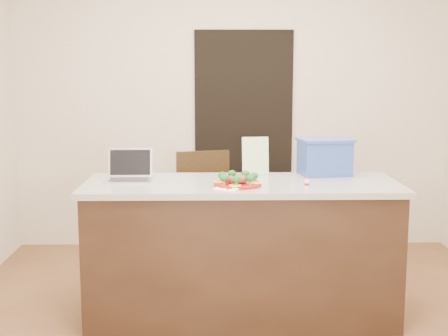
{
  "coord_description": "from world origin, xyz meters",
  "views": [
    {
      "loc": [
        -0.2,
        -3.75,
        1.66
      ],
      "look_at": [
        -0.12,
        0.2,
        1.02
      ],
      "focal_mm": 50.0,
      "sensor_mm": 36.0,
      "label": 1
    }
  ],
  "objects_px": {
    "napkin": "(228,188)",
    "chair": "(203,205)",
    "plate": "(238,184)",
    "yogurt_bottle": "(307,183)",
    "blue_box": "(325,157)",
    "island": "(241,250)",
    "laptop": "(129,172)"
  },
  "relations": [
    {
      "from": "plate",
      "to": "blue_box",
      "type": "xyz_separation_m",
      "value": [
        0.62,
        0.39,
        0.12
      ]
    },
    {
      "from": "island",
      "to": "blue_box",
      "type": "bearing_deg",
      "value": 24.37
    },
    {
      "from": "laptop",
      "to": "blue_box",
      "type": "relative_size",
      "value": 0.76
    },
    {
      "from": "island",
      "to": "chair",
      "type": "xyz_separation_m",
      "value": [
        -0.27,
        0.92,
        0.1
      ]
    },
    {
      "from": "island",
      "to": "chair",
      "type": "relative_size",
      "value": 2.08
    },
    {
      "from": "island",
      "to": "yogurt_bottle",
      "type": "height_order",
      "value": "yogurt_bottle"
    },
    {
      "from": "napkin",
      "to": "blue_box",
      "type": "bearing_deg",
      "value": 35.31
    },
    {
      "from": "laptop",
      "to": "chair",
      "type": "bearing_deg",
      "value": 60.11
    },
    {
      "from": "plate",
      "to": "laptop",
      "type": "bearing_deg",
      "value": 163.88
    },
    {
      "from": "yogurt_bottle",
      "to": "plate",
      "type": "bearing_deg",
      "value": 170.21
    },
    {
      "from": "napkin",
      "to": "chair",
      "type": "bearing_deg",
      "value": 98.67
    },
    {
      "from": "laptop",
      "to": "blue_box",
      "type": "distance_m",
      "value": 1.35
    },
    {
      "from": "blue_box",
      "to": "chair",
      "type": "height_order",
      "value": "blue_box"
    },
    {
      "from": "yogurt_bottle",
      "to": "blue_box",
      "type": "xyz_separation_m",
      "value": [
        0.19,
        0.46,
        0.1
      ]
    },
    {
      "from": "plate",
      "to": "laptop",
      "type": "xyz_separation_m",
      "value": [
        -0.71,
        0.21,
        0.04
      ]
    },
    {
      "from": "yogurt_bottle",
      "to": "laptop",
      "type": "bearing_deg",
      "value": 166.22
    },
    {
      "from": "plate",
      "to": "yogurt_bottle",
      "type": "xyz_separation_m",
      "value": [
        0.43,
        -0.07,
        0.02
      ]
    },
    {
      "from": "laptop",
      "to": "yogurt_bottle",
      "type": "bearing_deg",
      "value": -14.1
    },
    {
      "from": "plate",
      "to": "yogurt_bottle",
      "type": "bearing_deg",
      "value": -9.79
    },
    {
      "from": "napkin",
      "to": "yogurt_bottle",
      "type": "height_order",
      "value": "yogurt_bottle"
    },
    {
      "from": "yogurt_bottle",
      "to": "chair",
      "type": "xyz_separation_m",
      "value": [
        -0.67,
        1.12,
        -0.39
      ]
    },
    {
      "from": "blue_box",
      "to": "chair",
      "type": "distance_m",
      "value": 1.18
    },
    {
      "from": "island",
      "to": "yogurt_bottle",
      "type": "distance_m",
      "value": 0.66
    },
    {
      "from": "island",
      "to": "chair",
      "type": "height_order",
      "value": "chair"
    },
    {
      "from": "island",
      "to": "napkin",
      "type": "xyz_separation_m",
      "value": [
        -0.09,
        -0.22,
        0.46
      ]
    },
    {
      "from": "laptop",
      "to": "blue_box",
      "type": "height_order",
      "value": "blue_box"
    },
    {
      "from": "island",
      "to": "napkin",
      "type": "bearing_deg",
      "value": -113.53
    },
    {
      "from": "napkin",
      "to": "chair",
      "type": "height_order",
      "value": "chair"
    },
    {
      "from": "island",
      "to": "blue_box",
      "type": "relative_size",
      "value": 5.28
    },
    {
      "from": "plate",
      "to": "blue_box",
      "type": "distance_m",
      "value": 0.74
    },
    {
      "from": "yogurt_bottle",
      "to": "blue_box",
      "type": "relative_size",
      "value": 0.17
    },
    {
      "from": "island",
      "to": "blue_box",
      "type": "distance_m",
      "value": 0.87
    }
  ]
}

